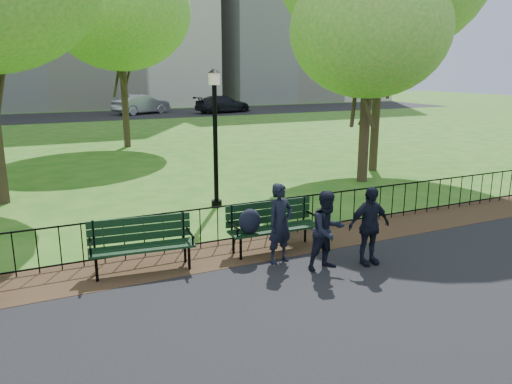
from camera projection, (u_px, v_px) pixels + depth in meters
name	position (u px, v px, depth m)	size (l,w,h in m)	color
ground	(322.00, 267.00, 9.74)	(120.00, 120.00, 0.00)	#28681B
asphalt_path	(459.00, 354.00, 6.75)	(60.00, 9.20, 0.01)	black
dirt_strip	(285.00, 243.00, 11.05)	(60.00, 1.60, 0.01)	#382616
far_street	(87.00, 116.00, 40.42)	(70.00, 9.00, 0.01)	black
iron_fence	(275.00, 216.00, 11.37)	(24.06, 0.06, 1.00)	black
park_bench_main	(262.00, 221.00, 10.32)	(1.99, 0.65, 1.12)	black
park_bench_left_a	(141.00, 239.00, 9.45)	(2.00, 0.80, 1.11)	black
lamppost	(215.00, 133.00, 13.56)	(0.34, 0.34, 3.78)	black
tree_near_e	(370.00, 30.00, 15.96)	(5.14, 5.14, 7.16)	#2D2116
tree_far_c	(119.00, 9.00, 23.15)	(6.66, 6.66, 9.29)	#2D2116
person_left	(280.00, 223.00, 9.78)	(0.58, 0.38, 1.60)	black
person_mid	(328.00, 230.00, 9.45)	(0.75, 0.39, 1.54)	black
person_right	(369.00, 226.00, 9.69)	(0.92, 0.38, 1.56)	black
sedan_silver	(142.00, 104.00, 42.28)	(1.74, 4.98, 1.64)	#979A9E
sedan_dark	(223.00, 104.00, 43.54)	(2.05, 5.05, 1.46)	black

